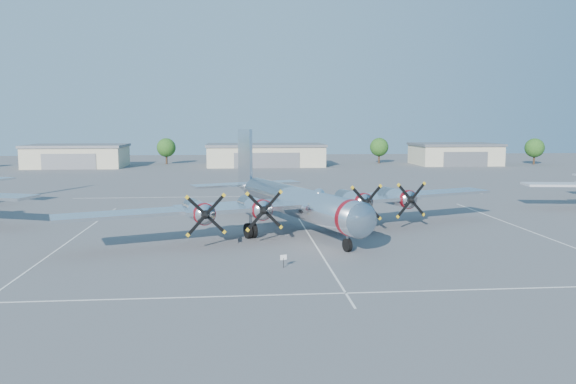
{
  "coord_description": "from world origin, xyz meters",
  "views": [
    {
      "loc": [
        -6.66,
        -55.85,
        10.73
      ],
      "look_at": [
        -1.34,
        4.13,
        3.2
      ],
      "focal_mm": 35.0,
      "sensor_mm": 36.0,
      "label": 1
    }
  ],
  "objects": [
    {
      "name": "hangar_west",
      "position": [
        -45.0,
        81.96,
        2.71
      ],
      "size": [
        22.6,
        14.6,
        5.4
      ],
      "color": "#B9B393",
      "rests_on": "ground"
    },
    {
      "name": "tree_east",
      "position": [
        30.0,
        88.0,
        4.22
      ],
      "size": [
        4.8,
        4.8,
        6.64
      ],
      "color": "#382619",
      "rests_on": "ground"
    },
    {
      "name": "info_placard",
      "position": [
        -3.41,
        -15.48,
        0.69
      ],
      "size": [
        0.5,
        0.2,
        0.98
      ],
      "rotation": [
        0.0,
        0.0,
        0.33
      ],
      "color": "black",
      "rests_on": "ground"
    },
    {
      "name": "hangar_east",
      "position": [
        48.0,
        81.96,
        2.71
      ],
      "size": [
        20.6,
        14.6,
        5.4
      ],
      "color": "#B9B393",
      "rests_on": "ground"
    },
    {
      "name": "ground",
      "position": [
        0.0,
        0.0,
        0.0
      ],
      "size": [
        260.0,
        260.0,
        0.0
      ],
      "primitive_type": "plane",
      "color": "#525254",
      "rests_on": "ground"
    },
    {
      "name": "parking_lines",
      "position": [
        0.0,
        -1.75,
        0.01
      ],
      "size": [
        60.0,
        50.08,
        0.01
      ],
      "color": "silver",
      "rests_on": "ground"
    },
    {
      "name": "hangar_center",
      "position": [
        0.0,
        81.96,
        2.71
      ],
      "size": [
        28.6,
        14.6,
        5.4
      ],
      "color": "#B9B393",
      "rests_on": "ground"
    },
    {
      "name": "main_bomber_b29",
      "position": [
        -1.33,
        -0.89,
        0.0
      ],
      "size": [
        52.55,
        44.18,
        9.89
      ],
      "primitive_type": null,
      "rotation": [
        0.0,
        0.0,
        0.35
      ],
      "color": "white",
      "rests_on": "ground"
    },
    {
      "name": "tree_west",
      "position": [
        -25.0,
        90.0,
        4.22
      ],
      "size": [
        4.8,
        4.8,
        6.64
      ],
      "color": "#382619",
      "rests_on": "ground"
    },
    {
      "name": "tree_far_east",
      "position": [
        68.0,
        80.0,
        4.22
      ],
      "size": [
        4.8,
        4.8,
        6.64
      ],
      "color": "#382619",
      "rests_on": "ground"
    }
  ]
}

